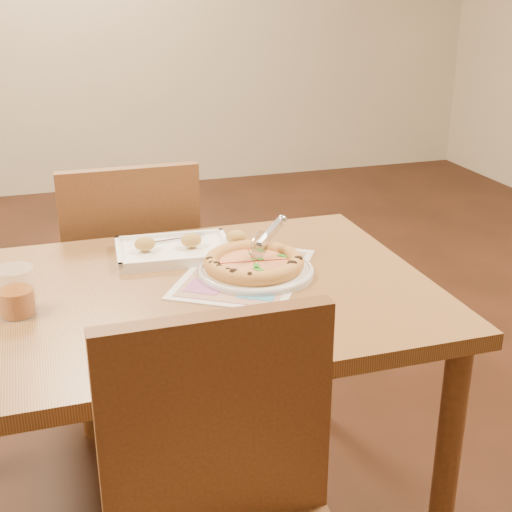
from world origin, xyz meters
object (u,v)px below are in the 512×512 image
object	(u,v)px
menu	(244,273)
glass_tumbler	(16,295)
pizza	(254,263)
pizza_cutter	(268,236)
chair_far	(130,262)
plate	(256,272)
appetizer_tray	(178,250)
dining_table	(164,324)

from	to	relation	value
menu	glass_tumbler	bearing A→B (deg)	-172.76
pizza	menu	distance (m)	0.04
pizza_cutter	menu	size ratio (longest dim) A/B	0.30
chair_far	glass_tumbler	distance (m)	0.73
plate	appetizer_tray	distance (m)	0.25
glass_tumbler	chair_far	bearing A→B (deg)	62.08
chair_far	menu	world-z (taller)	chair_far
dining_table	glass_tumbler	distance (m)	0.36
pizza	glass_tumbler	distance (m)	0.58
dining_table	plate	size ratio (longest dim) A/B	4.48
glass_tumbler	pizza	bearing A→B (deg)	6.53
plate	appetizer_tray	size ratio (longest dim) A/B	0.81
pizza_cutter	glass_tumbler	world-z (taller)	pizza_cutter
chair_far	glass_tumbler	xyz separation A→B (m)	(-0.33, -0.62, 0.20)
pizza	glass_tumbler	world-z (taller)	glass_tumbler
plate	menu	size ratio (longest dim) A/B	0.72
pizza_cutter	dining_table	bearing A→B (deg)	156.85
plate	appetizer_tray	bearing A→B (deg)	129.97
chair_far	pizza_cutter	world-z (taller)	chair_far
chair_far	appetizer_tray	distance (m)	0.42
dining_table	appetizer_tray	size ratio (longest dim) A/B	3.61
pizza_cutter	pizza	bearing A→B (deg)	176.12
chair_far	menu	xyz separation A→B (m)	(0.22, -0.55, 0.16)
appetizer_tray	chair_far	bearing A→B (deg)	102.87
pizza_cutter	plate	bearing A→B (deg)	-175.09
dining_table	pizza	xyz separation A→B (m)	(0.24, 0.05, 0.11)
chair_far	glass_tumbler	size ratio (longest dim) A/B	4.25
dining_table	glass_tumbler	xyz separation A→B (m)	(-0.33, -0.02, 0.13)
plate	menu	distance (m)	0.03
plate	chair_far	bearing A→B (deg)	113.58
pizza	plate	bearing A→B (deg)	-70.43
dining_table	pizza_cutter	xyz separation A→B (m)	(0.29, 0.08, 0.17)
dining_table	menu	world-z (taller)	menu
pizza	pizza_cutter	distance (m)	0.08
pizza_cutter	menu	distance (m)	0.11
pizza	pizza_cutter	xyz separation A→B (m)	(0.05, 0.03, 0.05)
dining_table	glass_tumbler	bearing A→B (deg)	-176.75
appetizer_tray	pizza	bearing A→B (deg)	-49.24
chair_far	glass_tumbler	world-z (taller)	chair_far
dining_table	appetizer_tray	bearing A→B (deg)	69.77
appetizer_tray	menu	bearing A→B (deg)	-53.16
appetizer_tray	menu	distance (m)	0.22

